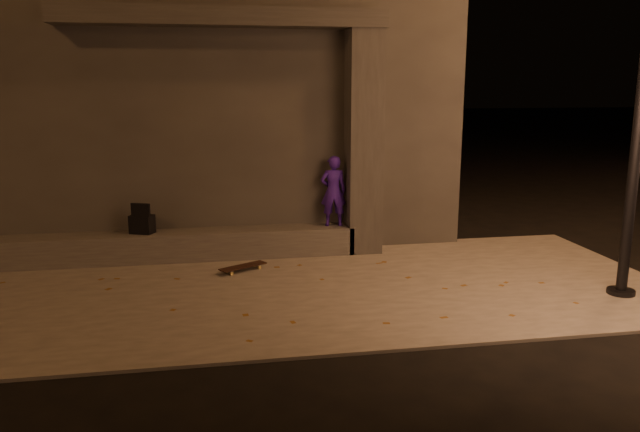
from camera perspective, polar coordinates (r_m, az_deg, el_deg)
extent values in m
plane|color=black|center=(6.80, -2.62, -12.36)|extent=(120.00, 120.00, 0.00)
cube|color=#615C55|center=(8.64, -4.38, -6.80)|extent=(11.00, 4.40, 0.04)
cube|color=#3A3734|center=(12.64, -11.29, 10.91)|extent=(9.00, 5.00, 5.20)
cube|color=#494642|center=(10.23, -13.81, -2.67)|extent=(6.00, 0.55, 0.45)
cube|color=#3A3734|center=(10.24, 4.01, 6.62)|extent=(0.55, 0.55, 3.60)
cube|color=#3A3734|center=(9.99, -8.84, 17.52)|extent=(5.00, 0.70, 0.28)
imported|color=#3A189E|center=(10.23, 1.22, 2.31)|extent=(0.45, 0.31, 1.16)
cube|color=black|center=(10.18, -15.96, -0.73)|extent=(0.41, 0.35, 0.29)
cube|color=black|center=(10.13, -16.04, 0.64)|extent=(0.30, 0.16, 0.21)
cube|color=black|center=(9.45, -7.05, -4.58)|extent=(0.74, 0.54, 0.02)
cylinder|color=#DBB957|center=(9.65, -6.04, -4.50)|extent=(0.06, 0.05, 0.05)
cylinder|color=#DBB957|center=(9.54, -5.55, -4.69)|extent=(0.06, 0.05, 0.05)
cylinder|color=#DBB957|center=(9.40, -8.55, -5.03)|extent=(0.06, 0.05, 0.05)
cylinder|color=#DBB957|center=(9.28, -8.09, -5.24)|extent=(0.06, 0.05, 0.05)
cube|color=#99999E|center=(9.59, -5.80, -4.41)|extent=(0.12, 0.16, 0.02)
cube|color=#99999E|center=(9.33, -8.33, -4.95)|extent=(0.12, 0.16, 0.02)
cylinder|color=black|center=(9.34, 25.79, -6.36)|extent=(0.36, 0.36, 0.10)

